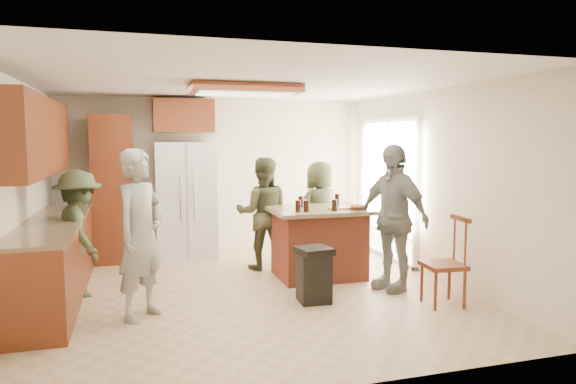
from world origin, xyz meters
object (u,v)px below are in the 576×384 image
object	(u,v)px
spindle_chair	(445,265)
refrigerator	(185,201)
person_counter	(79,233)
person_side_right	(392,217)
trash_bin	(314,274)
person_behind_right	(320,212)
kitchen_island	(319,242)
person_behind_left	(263,213)
person_front_left	(141,234)

from	to	relation	value
spindle_chair	refrigerator	bearing A→B (deg)	128.95
person_counter	spindle_chair	size ratio (longest dim) A/B	1.50
person_side_right	trash_bin	bearing A→B (deg)	-99.37
person_behind_right	person_counter	size ratio (longest dim) A/B	1.02
person_behind_right	kitchen_island	size ratio (longest dim) A/B	1.19
person_behind_left	trash_bin	bearing A→B (deg)	108.99
trash_bin	spindle_chair	bearing A→B (deg)	-20.80
person_side_right	person_counter	xyz separation A→B (m)	(-3.65, 0.81, -0.15)
kitchen_island	person_behind_right	bearing A→B (deg)	68.41
person_behind_right	refrigerator	distance (m)	2.10
person_behind_left	refrigerator	distance (m)	1.40
person_counter	spindle_chair	world-z (taller)	person_counter
person_behind_left	kitchen_island	distance (m)	0.95
person_behind_left	spindle_chair	size ratio (longest dim) A/B	1.60
person_side_right	person_behind_right	bearing A→B (deg)	172.25
refrigerator	trash_bin	bearing A→B (deg)	-65.78
person_counter	refrigerator	bearing A→B (deg)	-61.52
person_front_left	person_side_right	bearing A→B (deg)	-46.25
person_behind_right	trash_bin	world-z (taller)	person_behind_right
person_side_right	refrigerator	distance (m)	3.32
person_front_left	person_counter	xyz separation A→B (m)	(-0.69, 1.00, -0.13)
person_behind_left	person_behind_right	size ratio (longest dim) A/B	1.05
person_behind_right	person_front_left	bearing A→B (deg)	10.93
person_front_left	person_behind_left	bearing A→B (deg)	-5.84
trash_bin	spindle_chair	xyz separation A→B (m)	(1.36, -0.52, 0.13)
person_counter	refrigerator	size ratio (longest dim) A/B	0.83
trash_bin	spindle_chair	size ratio (longest dim) A/B	0.63
person_front_left	person_behind_right	size ratio (longest dim) A/B	1.15
spindle_chair	trash_bin	bearing A→B (deg)	159.20
person_side_right	trash_bin	size ratio (longest dim) A/B	2.84
refrigerator	spindle_chair	world-z (taller)	refrigerator
person_behind_right	refrigerator	size ratio (longest dim) A/B	0.84
trash_bin	kitchen_island	bearing A→B (deg)	67.16
person_side_right	kitchen_island	bearing A→B (deg)	-159.99
refrigerator	kitchen_island	bearing A→B (deg)	-45.52
person_behind_right	kitchen_island	xyz separation A→B (m)	(-0.32, -0.80, -0.29)
person_behind_right	person_counter	bearing A→B (deg)	-10.05
person_behind_left	person_side_right	bearing A→B (deg)	143.98
kitchen_island	spindle_chair	size ratio (longest dim) A/B	1.29
person_counter	refrigerator	xyz separation A→B (m)	(1.38, 1.62, 0.15)
person_behind_left	person_behind_right	distance (m)	0.94
kitchen_island	trash_bin	distance (m)	1.09
person_behind_left	trash_bin	xyz separation A→B (m)	(0.19, -1.65, -0.48)
trash_bin	spindle_chair	distance (m)	1.46
person_front_left	person_behind_left	size ratio (longest dim) A/B	1.10
trash_bin	person_counter	bearing A→B (deg)	158.40
trash_bin	person_behind_left	bearing A→B (deg)	96.52
person_side_right	kitchen_island	world-z (taller)	person_side_right
person_counter	kitchen_island	world-z (taller)	person_counter
person_behind_right	person_counter	xyz separation A→B (m)	(-3.30, -0.78, -0.01)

